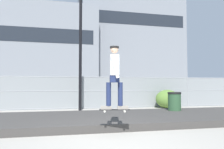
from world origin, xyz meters
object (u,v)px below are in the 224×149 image
skater (114,73)px  parked_car_far (183,92)px  skateboard (114,110)px  street_lamp (81,35)px  parked_car_mid (98,92)px  trash_bin (174,104)px  shrub_left (167,99)px  parked_car_near (9,93)px

skater → parked_car_far: skater is taller
skateboard → skater: (0.00, 0.00, 0.97)m
street_lamp → parked_car_far: (8.52, 4.05, -3.24)m
parked_car_mid → trash_bin: bearing=-74.6°
shrub_left → parked_car_far: bearing=49.7°
trash_bin → parked_car_near: bearing=138.4°
parked_car_near → parked_car_mid: same height
skateboard → parked_car_far: size_ratio=0.19×
street_lamp → trash_bin: street_lamp is taller
skateboard → trash_bin: trash_bin is taller
street_lamp → parked_car_mid: bearing=67.8°
shrub_left → street_lamp: bearing=-179.3°
shrub_left → parked_car_near: bearing=157.1°
trash_bin → parked_car_far: bearing=57.0°
parked_car_mid → skateboard: bearing=-97.9°
street_lamp → shrub_left: bearing=0.7°
parked_car_near → trash_bin: (8.13, -7.22, -0.32)m
shrub_left → trash_bin: bearing=-111.9°
shrub_left → skater: bearing=-126.4°
skater → parked_car_far: size_ratio=0.38×
skateboard → parked_car_mid: 10.97m
parked_car_near → trash_bin: parked_car_near is taller
street_lamp → shrub_left: (5.13, 0.06, -3.54)m
skater → parked_car_mid: (1.51, 10.86, -0.80)m
skater → skateboard: bearing=180.0°
trash_bin → shrub_left: bearing=68.1°
street_lamp → parked_car_mid: 5.68m
street_lamp → skater: bearing=-87.7°
skateboard → street_lamp: 7.39m
street_lamp → shrub_left: 6.23m
parked_car_far → trash_bin: size_ratio=4.28×
skater → street_lamp: street_lamp is taller
skateboard → parked_car_near: size_ratio=0.18×
shrub_left → trash_bin: 3.48m
shrub_left → trash_bin: shrub_left is taller
parked_car_far → trash_bin: bearing=-123.0°
parked_car_far → shrub_left: bearing=-130.3°
parked_car_mid → parked_car_far: bearing=-2.2°
street_lamp → trash_bin: 6.12m
street_lamp → parked_car_mid: (1.76, 4.31, -3.24)m
parked_car_mid → shrub_left: 5.43m
parked_car_mid → parked_car_far: same height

